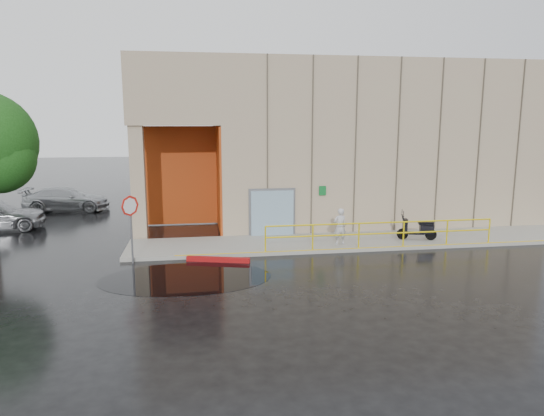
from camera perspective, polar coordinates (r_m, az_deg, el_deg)
The scene contains 10 objects.
ground at distance 16.21m, azimuth 2.56°, elevation -8.46°, with size 120.00×120.00×0.00m, color black.
sidewalk at distance 21.41m, azimuth 10.74°, elevation -3.81°, with size 20.00×3.00×0.15m, color gray.
building at distance 27.31m, azimuth 8.67°, elevation 8.00°, with size 20.00×10.17×8.00m.
guardrail at distance 20.13m, azimuth 12.74°, elevation -3.00°, with size 9.56×0.06×1.03m.
person at distance 20.19m, azimuth 8.00°, elevation -2.15°, with size 0.55×0.36×1.51m, color silver.
scooter at distance 21.66m, azimuth 16.77°, elevation -1.69°, with size 1.71×0.94×1.29m.
stop_sign at distance 18.31m, azimuth -16.32°, elevation -0.69°, with size 0.55×0.59×2.54m.
red_curb at distance 18.29m, azimuth -6.36°, elevation -6.04°, with size 2.40×0.18×0.18m, color #9A0E0F.
puddle at distance 16.63m, azimuth -10.11°, elevation -8.12°, with size 5.74×3.53×0.01m, color black.
car_c at distance 30.78m, azimuth -23.03°, elevation 0.97°, with size 1.95×4.81×1.39m, color #B4B7BB.
Camera 1 is at (-3.05, -15.06, 5.16)m, focal length 32.00 mm.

